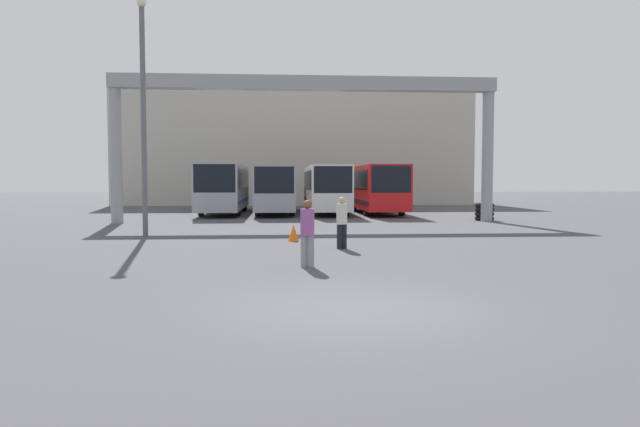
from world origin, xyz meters
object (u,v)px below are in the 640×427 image
object	(u,v)px
bus_slot_1	(275,187)
lamp_post	(143,109)
bus_slot_0	(225,186)
pedestrian_near_left	(342,221)
bus_slot_3	(376,186)
pedestrian_mid_right	(307,232)
bus_slot_2	(326,186)
tire_stack	(484,212)
traffic_cone	(293,233)

from	to	relation	value
bus_slot_1	lamp_post	xyz separation A→B (m)	(-4.90, -15.98, 3.14)
bus_slot_0	pedestrian_near_left	distance (m)	21.29
bus_slot_1	bus_slot_3	distance (m)	6.79
pedestrian_mid_right	lamp_post	world-z (taller)	lamp_post
bus_slot_2	pedestrian_near_left	size ratio (longest dim) A/B	6.57
pedestrian_mid_right	tire_stack	world-z (taller)	pedestrian_mid_right
pedestrian_near_left	bus_slot_0	bearing A→B (deg)	85.29
bus_slot_3	traffic_cone	size ratio (longest dim) A/B	17.49
pedestrian_mid_right	traffic_cone	bearing A→B (deg)	106.15
pedestrian_near_left	bus_slot_1	bearing A→B (deg)	76.25
bus_slot_0	bus_slot_1	distance (m)	3.38
bus_slot_0	pedestrian_mid_right	bearing A→B (deg)	-79.76
bus_slot_0	pedestrian_near_left	xyz separation A→B (m)	(5.68, -20.49, -0.98)
tire_stack	lamp_post	bearing A→B (deg)	-154.00
bus_slot_2	bus_slot_3	bearing A→B (deg)	-4.05
bus_slot_1	bus_slot_3	bearing A→B (deg)	-5.61
bus_slot_0	tire_stack	bearing A→B (deg)	-28.45
pedestrian_near_left	traffic_cone	size ratio (longest dim) A/B	2.78
bus_slot_1	pedestrian_near_left	bearing A→B (deg)	-83.55
pedestrian_near_left	lamp_post	size ratio (longest dim) A/B	0.18
pedestrian_near_left	lamp_post	xyz separation A→B (m)	(-7.20, 4.40, 4.05)
pedestrian_mid_right	traffic_cone	distance (m)	6.29
bus_slot_0	lamp_post	bearing A→B (deg)	-95.40
pedestrian_near_left	tire_stack	bearing A→B (deg)	33.19
bus_slot_3	pedestrian_mid_right	world-z (taller)	bus_slot_3
tire_stack	bus_slot_3	bearing A→B (deg)	123.15
bus_slot_1	bus_slot_2	distance (m)	3.40
bus_slot_0	bus_slot_2	size ratio (longest dim) A/B	1.10
bus_slot_2	tire_stack	distance (m)	11.18
pedestrian_mid_right	pedestrian_near_left	bearing A→B (deg)	85.66
bus_slot_3	tire_stack	world-z (taller)	bus_slot_3
pedestrian_near_left	tire_stack	size ratio (longest dim) A/B	1.60
bus_slot_0	pedestrian_near_left	world-z (taller)	bus_slot_0
bus_slot_1	bus_slot_3	world-z (taller)	bus_slot_3
bus_slot_0	pedestrian_mid_right	world-z (taller)	bus_slot_0
bus_slot_2	bus_slot_3	world-z (taller)	bus_slot_3
pedestrian_mid_right	traffic_cone	world-z (taller)	pedestrian_mid_right
pedestrian_near_left	tire_stack	xyz separation A→B (m)	(9.22, 12.41, -0.40)
bus_slot_2	traffic_cone	bearing A→B (deg)	-98.33
bus_slot_0	traffic_cone	distance (m)	18.60
bus_slot_0	tire_stack	xyz separation A→B (m)	(14.90, -8.08, -1.38)
bus_slot_2	pedestrian_near_left	xyz separation A→B (m)	(-1.07, -19.96, -0.92)
bus_slot_2	pedestrian_near_left	world-z (taller)	bus_slot_2
bus_slot_3	pedestrian_near_left	size ratio (longest dim) A/B	6.28
bus_slot_1	traffic_cone	bearing A→B (deg)	-87.41
bus_slot_0	tire_stack	distance (m)	17.01
bus_slot_2	lamp_post	size ratio (longest dim) A/B	1.20
bus_slot_3	lamp_post	bearing A→B (deg)	-127.26
pedestrian_near_left	lamp_post	distance (m)	9.36
bus_slot_3	bus_slot_2	bearing A→B (deg)	175.95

